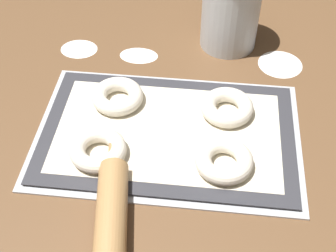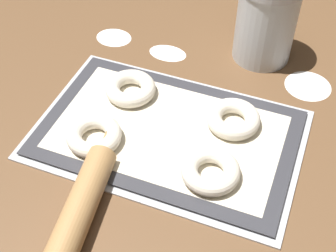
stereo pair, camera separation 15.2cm
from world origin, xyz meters
name	(u,v)px [view 2 (the right image)]	position (x,y,z in m)	size (l,w,h in m)	color
ground_plane	(167,128)	(0.00, 0.00, 0.00)	(2.80, 2.80, 0.00)	brown
baking_tray	(168,134)	(0.01, -0.02, 0.00)	(0.49, 0.31, 0.01)	#B2B5BA
baking_mat	(168,132)	(0.01, -0.02, 0.01)	(0.46, 0.29, 0.00)	#333338
bagel_front_left	(94,135)	(-0.11, -0.09, 0.03)	(0.10, 0.10, 0.03)	silver
bagel_front_right	(211,171)	(0.11, -0.09, 0.03)	(0.10, 0.10, 0.03)	silver
bagel_back_left	(130,88)	(-0.10, 0.05, 0.03)	(0.10, 0.10, 0.03)	silver
bagel_back_right	(233,119)	(0.11, 0.04, 0.03)	(0.10, 0.10, 0.03)	silver
flour_canister	(266,20)	(0.11, 0.28, 0.09)	(0.13, 0.13, 0.18)	silver
rolling_pin	(74,224)	(-0.05, -0.26, 0.02)	(0.09, 0.38, 0.05)	#AD7F4C
flour_patch_near	(168,53)	(-0.08, 0.21, 0.00)	(0.08, 0.06, 0.00)	white
flour_patch_far	(114,37)	(-0.22, 0.22, 0.00)	(0.08, 0.07, 0.00)	white
flour_patch_side	(308,85)	(0.23, 0.22, 0.00)	(0.09, 0.09, 0.00)	white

